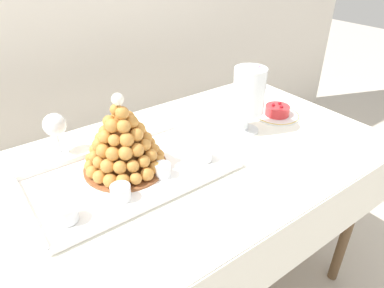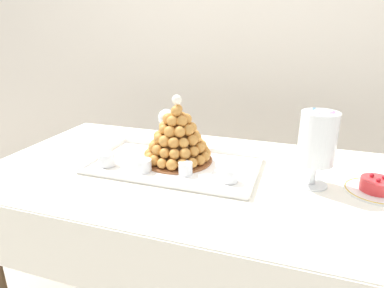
% 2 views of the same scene
% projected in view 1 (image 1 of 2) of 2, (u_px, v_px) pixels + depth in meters
% --- Properties ---
extents(buffet_table, '(1.63, 0.85, 0.78)m').
position_uv_depth(buffet_table, '(167.00, 185.00, 1.20)').
color(buffet_table, brown).
rests_on(buffet_table, ground_plane).
extents(serving_tray, '(0.64, 0.36, 0.02)m').
position_uv_depth(serving_tray, '(132.00, 174.00, 1.11)').
color(serving_tray, white).
rests_on(serving_tray, buffet_table).
extents(croquembouche, '(0.27, 0.27, 0.26)m').
position_uv_depth(croquembouche, '(123.00, 141.00, 1.08)').
color(croquembouche, brown).
rests_on(croquembouche, serving_tray).
extents(dessert_cup_left, '(0.06, 0.06, 0.05)m').
position_uv_depth(dessert_cup_left, '(66.00, 214.00, 0.91)').
color(dessert_cup_left, silver).
rests_on(dessert_cup_left, serving_tray).
extents(dessert_cup_mid_left, '(0.06, 0.06, 0.05)m').
position_uv_depth(dessert_cup_mid_left, '(121.00, 193.00, 0.99)').
color(dessert_cup_mid_left, silver).
rests_on(dessert_cup_mid_left, serving_tray).
extents(dessert_cup_centre, '(0.05, 0.05, 0.05)m').
position_uv_depth(dessert_cup_centre, '(163.00, 171.00, 1.08)').
color(dessert_cup_centre, silver).
rests_on(dessert_cup_centre, serving_tray).
extents(dessert_cup_mid_right, '(0.06, 0.06, 0.05)m').
position_uv_depth(dessert_cup_mid_right, '(204.00, 154.00, 1.16)').
color(dessert_cup_mid_right, silver).
rests_on(dessert_cup_mid_right, serving_tray).
extents(macaron_goblet, '(0.12, 0.12, 0.27)m').
position_uv_depth(macaron_goblet, '(249.00, 92.00, 1.28)').
color(macaron_goblet, white).
rests_on(macaron_goblet, buffet_table).
extents(fruit_tart_plate, '(0.19, 0.19, 0.06)m').
position_uv_depth(fruit_tart_plate, '(277.00, 112.00, 1.46)').
color(fruit_tart_plate, white).
rests_on(fruit_tart_plate, buffet_table).
extents(wine_glass, '(0.08, 0.08, 0.15)m').
position_uv_depth(wine_glass, '(55.00, 126.00, 1.17)').
color(wine_glass, silver).
rests_on(wine_glass, buffet_table).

